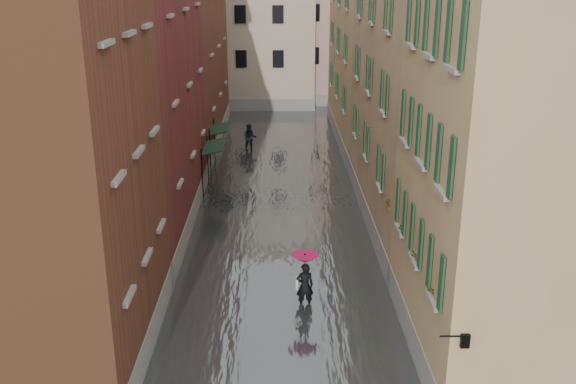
{
  "coord_description": "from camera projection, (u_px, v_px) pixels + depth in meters",
  "views": [
    {
      "loc": [
        -0.08,
        -19.21,
        11.35
      ],
      "look_at": [
        0.32,
        4.82,
        3.0
      ],
      "focal_mm": 40.0,
      "sensor_mm": 36.0,
      "label": 1
    }
  ],
  "objects": [
    {
      "name": "building_left_mid",
      "position": [
        120.0,
        92.0,
        28.21
      ],
      "size": [
        6.0,
        14.0,
        12.5
      ],
      "primitive_type": "cube",
      "color": "maroon",
      "rests_on": "ground"
    },
    {
      "name": "awning_far",
      "position": [
        220.0,
        130.0,
        37.59
      ],
      "size": [
        1.09,
        2.7,
        2.8
      ],
      "color": "#163220",
      "rests_on": "ground"
    },
    {
      "name": "pedestrian_main",
      "position": [
        305.0,
        276.0,
        22.34
      ],
      "size": [
        0.96,
        0.96,
        2.06
      ],
      "color": "black",
      "rests_on": "ground"
    },
    {
      "name": "awning_near",
      "position": [
        213.0,
        148.0,
        33.75
      ],
      "size": [
        1.09,
        2.83,
        2.8
      ],
      "color": "#163220",
      "rests_on": "ground"
    },
    {
      "name": "building_left_near",
      "position": [
        28.0,
        155.0,
        17.73
      ],
      "size": [
        6.0,
        8.0,
        13.0
      ],
      "primitive_type": "cube",
      "color": "brown",
      "rests_on": "ground"
    },
    {
      "name": "window_planters",
      "position": [
        412.0,
        234.0,
        20.06
      ],
      "size": [
        0.59,
        7.7,
        0.84
      ],
      "color": "#9D5D33",
      "rests_on": "ground"
    },
    {
      "name": "building_end_cream",
      "position": [
        243.0,
        29.0,
        55.58
      ],
      "size": [
        12.0,
        9.0,
        13.0
      ],
      "primitive_type": "cube",
      "color": "beige",
      "rests_on": "ground"
    },
    {
      "name": "ground",
      "position": [
        281.0,
        321.0,
        21.87
      ],
      "size": [
        120.0,
        120.0,
        0.0
      ],
      "primitive_type": "plane",
      "color": "#545557",
      "rests_on": "ground"
    },
    {
      "name": "floodwater",
      "position": [
        279.0,
        193.0,
        34.11
      ],
      "size": [
        10.0,
        60.0,
        0.2
      ],
      "primitive_type": "cube",
      "color": "#4A5052",
      "rests_on": "ground"
    },
    {
      "name": "pedestrian_far",
      "position": [
        250.0,
        138.0,
        41.9
      ],
      "size": [
        0.92,
        0.73,
        1.87
      ],
      "primitive_type": "imported",
      "rotation": [
        0.0,
        0.0,
        0.02
      ],
      "color": "black",
      "rests_on": "ground"
    },
    {
      "name": "building_end_pink",
      "position": [
        344.0,
        32.0,
        57.77
      ],
      "size": [
        10.0,
        9.0,
        12.0
      ],
      "primitive_type": "cube",
      "color": "tan",
      "rests_on": "ground"
    },
    {
      "name": "building_left_far",
      "position": [
        172.0,
        40.0,
        42.13
      ],
      "size": [
        6.0,
        16.0,
        14.0
      ],
      "primitive_type": "cube",
      "color": "brown",
      "rests_on": "ground"
    },
    {
      "name": "building_right_near",
      "position": [
        527.0,
        178.0,
        18.2
      ],
      "size": [
        6.0,
        8.0,
        11.5
      ],
      "primitive_type": "cube",
      "color": "#9F7852",
      "rests_on": "ground"
    },
    {
      "name": "building_right_mid",
      "position": [
        437.0,
        86.0,
        28.35
      ],
      "size": [
        6.0,
        14.0,
        13.0
      ],
      "primitive_type": "cube",
      "color": "tan",
      "rests_on": "ground"
    },
    {
      "name": "wall_lantern",
      "position": [
        464.0,
        340.0,
        15.28
      ],
      "size": [
        0.71,
        0.22,
        0.35
      ],
      "color": "black",
      "rests_on": "ground"
    },
    {
      "name": "building_right_far",
      "position": [
        383.0,
        58.0,
        42.76
      ],
      "size": [
        6.0,
        16.0,
        11.5
      ],
      "primitive_type": "cube",
      "color": "#9F7852",
      "rests_on": "ground"
    }
  ]
}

